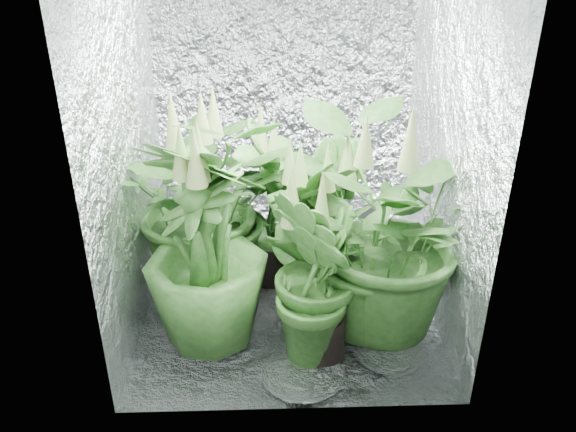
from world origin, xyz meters
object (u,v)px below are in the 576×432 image
(plant_g, at_px, (317,279))
(plant_a, at_px, (206,200))
(plant_d, at_px, (205,247))
(plant_e, at_px, (382,234))
(plant_f, at_px, (308,247))
(plant_b, at_px, (271,207))
(plant_c, at_px, (323,225))
(circulation_fan, at_px, (376,239))

(plant_g, bearing_deg, plant_a, 131.80)
(plant_d, xyz_separation_m, plant_e, (0.86, 0.04, 0.03))
(plant_e, xyz_separation_m, plant_f, (-0.36, 0.06, -0.10))
(plant_b, distance_m, plant_c, 0.35)
(plant_b, height_order, plant_c, plant_b)
(plant_b, height_order, plant_f, plant_f)
(plant_d, distance_m, plant_g, 0.56)
(plant_a, relative_size, plant_g, 1.20)
(plant_d, xyz_separation_m, plant_g, (0.53, -0.15, -0.10))
(plant_c, bearing_deg, plant_e, -55.11)
(plant_b, bearing_deg, plant_e, -46.11)
(plant_e, bearing_deg, plant_d, -177.60)
(plant_a, distance_m, plant_d, 0.50)
(plant_b, xyz_separation_m, plant_d, (-0.32, -0.60, 0.08))
(plant_e, distance_m, circulation_fan, 0.85)
(plant_b, xyz_separation_m, plant_f, (0.19, -0.50, 0.01))
(plant_e, xyz_separation_m, circulation_fan, (0.13, 0.73, -0.43))
(plant_f, height_order, plant_g, plant_f)
(plant_a, bearing_deg, circulation_fan, 14.24)
(plant_c, distance_m, plant_d, 0.74)
(plant_c, xyz_separation_m, plant_e, (0.25, -0.37, 0.13))
(plant_d, bearing_deg, plant_g, -15.63)
(plant_f, bearing_deg, plant_a, 144.06)
(plant_d, relative_size, plant_e, 0.97)
(plant_a, distance_m, plant_g, 0.88)
(plant_b, bearing_deg, plant_d, -117.89)
(plant_b, height_order, circulation_fan, plant_b)
(plant_b, relative_size, plant_e, 0.85)
(plant_d, relative_size, circulation_fan, 3.06)
(plant_e, relative_size, plant_g, 1.23)
(plant_c, distance_m, plant_f, 0.32)
(plant_g, height_order, circulation_fan, plant_g)
(plant_c, bearing_deg, plant_d, -146.64)
(circulation_fan, bearing_deg, plant_e, -123.99)
(plant_e, distance_m, plant_g, 0.40)
(plant_b, bearing_deg, circulation_fan, 13.44)
(plant_c, bearing_deg, plant_a, 171.45)
(plant_g, bearing_deg, plant_d, 164.37)
(plant_e, bearing_deg, plant_b, 133.89)
(plant_f, bearing_deg, circulation_fan, 53.80)
(plant_a, distance_m, plant_b, 0.39)
(plant_c, bearing_deg, circulation_fan, 43.34)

